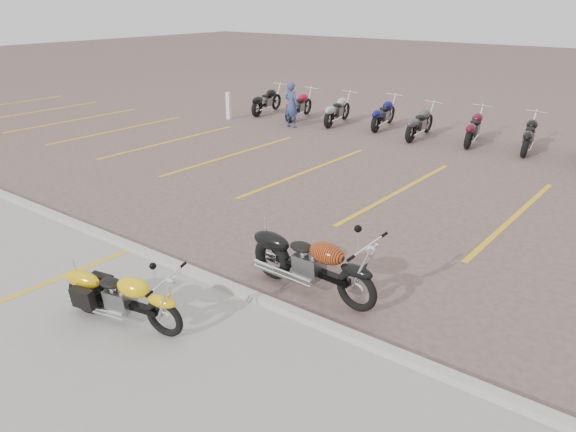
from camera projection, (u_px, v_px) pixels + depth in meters
name	position (u px, v px, depth m)	size (l,w,h in m)	color
ground	(298.00, 246.00, 10.40)	(100.00, 100.00, 0.00)	#755C53
concrete_apron	(84.00, 362.00, 7.10)	(60.00, 5.00, 0.01)	#9E9B93
curb	(222.00, 284.00, 8.91)	(60.00, 0.18, 0.12)	#ADAAA3
parking_stripes	(399.00, 191.00, 13.34)	(38.00, 5.50, 0.01)	gold
yellow_cruiser	(122.00, 298.00, 7.81)	(1.99, 0.53, 0.83)	black
flame_cruiser	(310.00, 265.00, 8.62)	(2.35, 0.37, 0.97)	black
person_a	(291.00, 105.00, 19.66)	(0.57, 0.38, 1.58)	navy
bollard	(229.00, 106.00, 21.09)	(0.15, 0.15, 1.00)	silver
bg_bike_row	(472.00, 127.00, 17.48)	(17.49, 2.08, 1.10)	black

